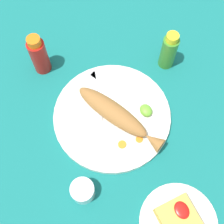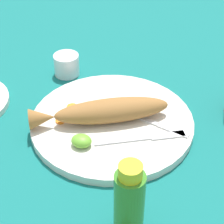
# 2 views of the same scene
# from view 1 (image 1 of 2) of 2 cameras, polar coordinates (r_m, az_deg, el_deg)

# --- Properties ---
(ground_plane) EXTENTS (4.00, 4.00, 0.00)m
(ground_plane) POSITION_cam_1_polar(r_m,az_deg,el_deg) (0.94, -0.00, -0.96)
(ground_plane) COLOR #146B66
(main_plate) EXTENTS (0.35, 0.35, 0.02)m
(main_plate) POSITION_cam_1_polar(r_m,az_deg,el_deg) (0.93, -0.00, -0.74)
(main_plate) COLOR silver
(main_plate) RESTS_ON ground_plane
(fried_fish) EXTENTS (0.29, 0.17, 0.05)m
(fried_fish) POSITION_cam_1_polar(r_m,az_deg,el_deg) (0.89, 0.93, -0.55)
(fried_fish) COLOR #996633
(fried_fish) RESTS_ON main_plate
(fork_near) EXTENTS (0.18, 0.07, 0.00)m
(fork_near) POSITION_cam_1_polar(r_m,az_deg,el_deg) (0.95, -2.91, 3.69)
(fork_near) COLOR silver
(fork_near) RESTS_ON main_plate
(fork_far) EXTENTS (0.17, 0.09, 0.00)m
(fork_far) POSITION_cam_1_polar(r_m,az_deg,el_deg) (0.96, -0.03, 4.57)
(fork_far) COLOR silver
(fork_far) RESTS_ON main_plate
(carrot_slice_near) EXTENTS (0.02, 0.02, 0.00)m
(carrot_slice_near) POSITION_cam_1_polar(r_m,az_deg,el_deg) (0.89, 1.86, -5.95)
(carrot_slice_near) COLOR orange
(carrot_slice_near) RESTS_ON main_plate
(carrot_slice_mid) EXTENTS (0.02, 0.02, 0.00)m
(carrot_slice_mid) POSITION_cam_1_polar(r_m,az_deg,el_deg) (0.89, 5.02, -4.98)
(carrot_slice_mid) COLOR orange
(carrot_slice_mid) RESTS_ON main_plate
(lime_wedge_main) EXTENTS (0.04, 0.03, 0.02)m
(lime_wedge_main) POSITION_cam_1_polar(r_m,az_deg,el_deg) (0.92, 6.23, 0.29)
(lime_wedge_main) COLOR #6BB233
(lime_wedge_main) RESTS_ON main_plate
(hot_sauce_bottle_red) EXTENTS (0.05, 0.05, 0.15)m
(hot_sauce_bottle_red) POSITION_cam_1_polar(r_m,az_deg,el_deg) (0.99, -13.22, 10.09)
(hot_sauce_bottle_red) COLOR #B21914
(hot_sauce_bottle_red) RESTS_ON ground_plane
(hot_sauce_bottle_green) EXTENTS (0.05, 0.05, 0.14)m
(hot_sauce_bottle_green) POSITION_cam_1_polar(r_m,az_deg,el_deg) (0.99, 10.33, 10.92)
(hot_sauce_bottle_green) COLOR #3D8428
(hot_sauce_bottle_green) RESTS_ON ground_plane
(salt_cup) EXTENTS (0.06, 0.06, 0.05)m
(salt_cup) POSITION_cam_1_polar(r_m,az_deg,el_deg) (0.85, -5.35, -14.20)
(salt_cup) COLOR silver
(salt_cup) RESTS_ON ground_plane
(side_plate_fries) EXTENTS (0.20, 0.20, 0.01)m
(side_plate_fries) POSITION_cam_1_polar(r_m,az_deg,el_deg) (0.87, 12.01, -19.20)
(side_plate_fries) COLOR silver
(side_plate_fries) RESTS_ON ground_plane
(fries_pile) EXTENTS (0.11, 0.09, 0.04)m
(fries_pile) POSITION_cam_1_polar(r_m,az_deg,el_deg) (0.85, 12.36, -18.97)
(fries_pile) COLOR gold
(fries_pile) RESTS_ON side_plate_fries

